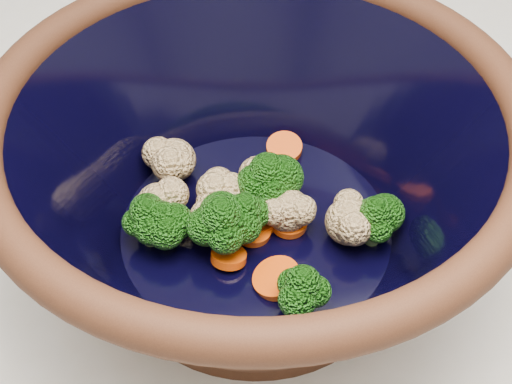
{
  "coord_description": "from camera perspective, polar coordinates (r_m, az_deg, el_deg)",
  "views": [
    {
      "loc": [
        -0.14,
        -0.23,
        1.33
      ],
      "look_at": [
        -0.06,
        0.1,
        0.97
      ],
      "focal_mm": 50.0,
      "sensor_mm": 36.0,
      "label": 1
    }
  ],
  "objects": [
    {
      "name": "mixing_bowl",
      "position": [
        0.48,
        0.0,
        1.23
      ],
      "size": [
        0.42,
        0.42,
        0.15
      ],
      "rotation": [
        0.0,
        0.0,
        0.31
      ],
      "color": "black",
      "rests_on": "counter"
    },
    {
      "name": "vegetable_pile",
      "position": [
        0.5,
        -0.85,
        -1.32
      ],
      "size": [
        0.19,
        0.18,
        0.05
      ],
      "color": "#608442",
      "rests_on": "mixing_bowl"
    }
  ]
}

